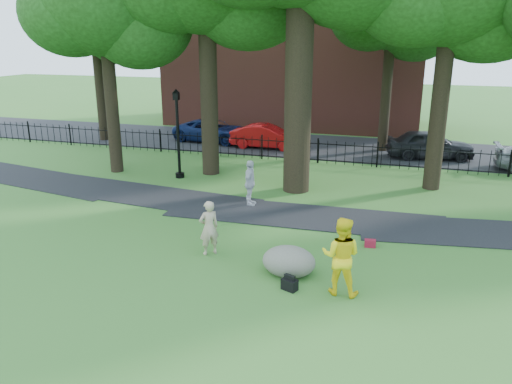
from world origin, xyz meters
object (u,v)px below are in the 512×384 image
(woman, at_px, (209,228))
(man, at_px, (341,256))
(boulder, at_px, (289,260))
(lamppost, at_px, (178,135))
(red_sedan, at_px, (267,136))

(woman, relative_size, man, 0.82)
(woman, height_order, boulder, woman)
(woman, bearing_deg, boulder, 123.51)
(lamppost, distance_m, red_sedan, 7.72)
(man, relative_size, red_sedan, 0.49)
(boulder, height_order, lamppost, lamppost)
(red_sedan, bearing_deg, woman, -170.24)
(boulder, bearing_deg, man, -23.40)
(woman, distance_m, man, 4.27)
(woman, xyz_separation_m, man, (4.08, -1.24, 0.18))
(woman, height_order, lamppost, lamppost)
(boulder, distance_m, red_sedan, 16.21)
(woman, distance_m, boulder, 2.70)
(boulder, xyz_separation_m, lamppost, (-7.15, 8.09, 1.56))
(man, xyz_separation_m, red_sedan, (-6.53, 16.05, -0.33))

